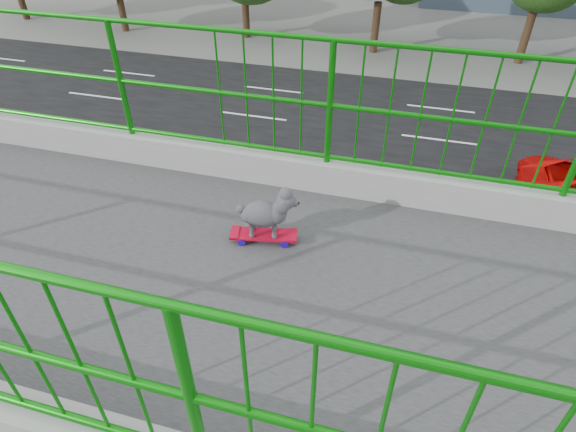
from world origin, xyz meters
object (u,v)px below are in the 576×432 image
(car_6, at_px, (471,233))
(skateboard, at_px, (264,235))
(car_5, at_px, (509,326))
(poodle, at_px, (266,212))
(car_1, at_px, (99,170))

(car_6, bearing_deg, skateboard, -20.66)
(skateboard, xyz_separation_m, car_6, (-8.69, 3.27, -6.31))
(skateboard, height_order, car_5, skateboard)
(skateboard, distance_m, car_6, 11.22)
(poodle, distance_m, car_5, 9.50)
(car_1, relative_size, car_5, 1.19)
(skateboard, bearing_deg, poodle, 90.00)
(car_1, bearing_deg, car_6, 90.00)
(skateboard, distance_m, car_1, 13.92)
(skateboard, bearing_deg, car_5, 131.79)
(skateboard, xyz_separation_m, poodle, (-0.01, 0.03, 0.24))
(poodle, relative_size, car_5, 0.12)
(car_1, height_order, car_5, car_1)
(poodle, relative_size, car_6, 0.09)
(car_1, height_order, car_6, car_1)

